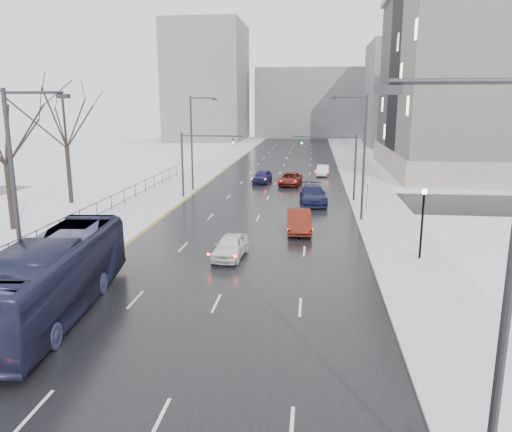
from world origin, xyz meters
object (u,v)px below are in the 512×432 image
at_px(sedan_center_near, 230,246).
at_px(sedan_center_far, 262,176).
at_px(streetlight_l_near, 19,192).
at_px(sedan_right_distant, 323,170).
at_px(streetlight_r_mid, 361,152).
at_px(streetlight_l_far, 194,139).
at_px(bus, 53,277).
at_px(sedan_right_cross, 290,179).
at_px(mast_signal_left, 193,157).
at_px(tree_park_d, 14,230).
at_px(mast_signal_right, 344,159).
at_px(no_uturn_sign, 367,185).
at_px(streetlight_r_near, 496,296).
at_px(sedan_right_near, 299,221).
at_px(sedan_right_far, 313,195).
at_px(tree_park_e, 72,204).
at_px(lamppost_r_mid, 423,213).

distance_m(sedan_center_near, sedan_center_far, 29.30).
distance_m(streetlight_l_near, sedan_right_distant, 47.54).
bearing_deg(streetlight_r_mid, streetlight_l_far, 143.70).
height_order(bus, sedan_right_cross, bus).
bearing_deg(mast_signal_left, tree_park_d, -126.80).
height_order(streetlight_l_far, mast_signal_right, streetlight_l_far).
height_order(no_uturn_sign, bus, bus).
relative_size(streetlight_r_mid, sedan_right_distant, 2.47).
xyz_separation_m(streetlight_r_near, streetlight_l_far, (-16.33, 42.00, 0.00)).
xyz_separation_m(bus, sedan_center_far, (5.47, 38.46, -0.99)).
xyz_separation_m(streetlight_r_near, bus, (-15.17, 10.01, -3.83)).
distance_m(sedan_right_near, sedan_center_far, 23.06).
height_order(mast_signal_right, sedan_right_near, mast_signal_right).
distance_m(streetlight_r_near, streetlight_l_far, 45.06).
bearing_deg(streetlight_l_far, streetlight_l_near, -90.00).
bearing_deg(mast_signal_left, streetlight_r_mid, -27.31).
bearing_deg(sedan_right_cross, mast_signal_left, -130.11).
height_order(streetlight_l_near, mast_signal_left, streetlight_l_near).
height_order(sedan_right_far, sedan_right_distant, sedan_right_far).
xyz_separation_m(tree_park_e, sedan_right_near, (21.70, -8.04, 0.85)).
height_order(bus, sedan_center_near, bus).
height_order(streetlight_r_mid, lamppost_r_mid, streetlight_r_mid).
distance_m(mast_signal_right, sedan_center_far, 14.11).
relative_size(streetlight_r_near, sedan_right_distant, 2.47).
bearing_deg(sedan_right_distant, streetlight_r_near, -81.88).
relative_size(mast_signal_right, sedan_right_distant, 1.60).
distance_m(lamppost_r_mid, sedan_right_near, 9.80).
distance_m(bus, sedan_center_near, 11.30).
height_order(mast_signal_left, sedan_right_far, mast_signal_left).
xyz_separation_m(tree_park_e, streetlight_l_far, (10.03, 8.00, 5.62)).
distance_m(mast_signal_left, sedan_right_cross, 13.41).
relative_size(bus, sedan_right_far, 2.14).
height_order(mast_signal_left, sedan_right_cross, mast_signal_left).
xyz_separation_m(tree_park_d, sedan_center_near, (17.30, -4.81, 0.75)).
xyz_separation_m(streetlight_l_far, mast_signal_right, (15.49, -4.00, -1.51)).
bearing_deg(sedan_center_near, tree_park_d, 169.51).
bearing_deg(streetlight_r_near, bus, 146.59).
distance_m(streetlight_r_mid, bus, 25.39).
relative_size(streetlight_l_near, streetlight_l_far, 1.00).
xyz_separation_m(tree_park_d, streetlight_l_far, (9.63, 18.00, 5.62)).
relative_size(lamppost_r_mid, mast_signal_right, 0.66).
xyz_separation_m(sedan_right_near, sedan_center_far, (-5.03, 22.51, -0.05)).
distance_m(sedan_center_near, sedan_right_near, 7.87).
bearing_deg(no_uturn_sign, sedan_right_near, -125.33).
bearing_deg(tree_park_e, streetlight_l_far, 38.57).
xyz_separation_m(bus, sedan_center_near, (6.50, 9.18, -1.04)).
relative_size(streetlight_r_mid, sedan_center_far, 2.25).
xyz_separation_m(sedan_right_near, sedan_right_distant, (2.18, 29.25, -0.14)).
xyz_separation_m(lamppost_r_mid, sedan_right_near, (-7.50, 5.96, -2.09)).
distance_m(sedan_right_cross, sedan_right_distant, 8.91).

